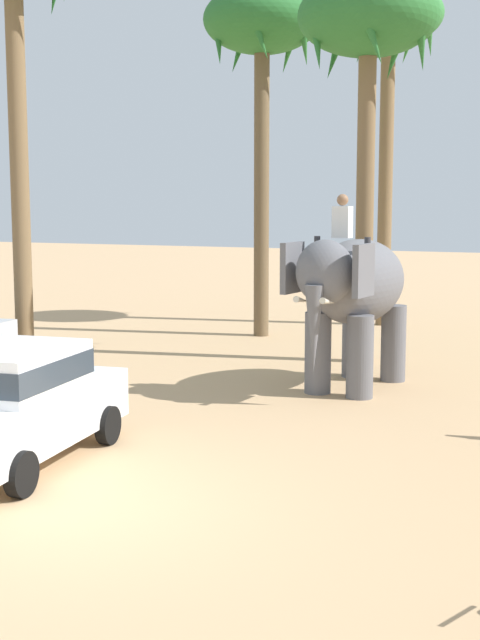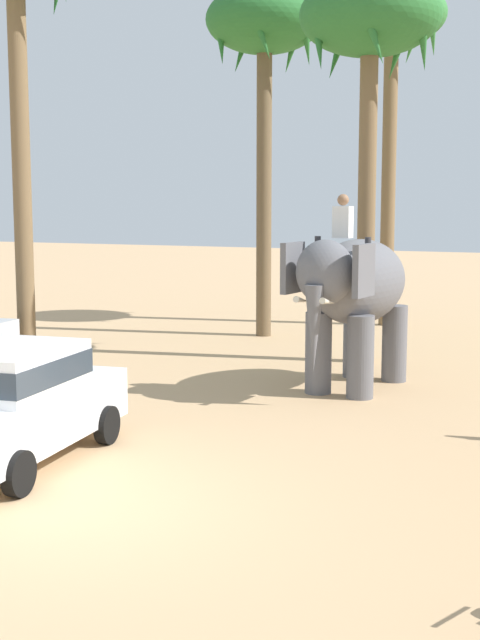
% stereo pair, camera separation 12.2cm
% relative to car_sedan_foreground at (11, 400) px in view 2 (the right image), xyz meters
% --- Properties ---
extents(ground_plane, '(120.00, 120.00, 0.00)m').
position_rel_car_sedan_foreground_xyz_m(ground_plane, '(1.90, -1.37, -0.93)').
color(ground_plane, tan).
extents(car_sedan_foreground, '(2.32, 4.30, 1.70)m').
position_rel_car_sedan_foreground_xyz_m(car_sedan_foreground, '(0.00, 0.00, 0.00)').
color(car_sedan_foreground, white).
rests_on(car_sedan_foreground, ground).
extents(elephant_with_mahout, '(1.86, 3.94, 3.88)m').
position_rel_car_sedan_foreground_xyz_m(elephant_with_mahout, '(2.82, 6.90, 1.06)').
color(elephant_with_mahout, slate).
rests_on(elephant_with_mahout, ground).
extents(palm_tree_near_hut, '(3.20, 3.20, 9.54)m').
position_rel_car_sedan_foreground_xyz_m(palm_tree_near_hut, '(-1.69, 12.66, 7.37)').
color(palm_tree_near_hut, brown).
rests_on(palm_tree_near_hut, ground).
extents(palm_tree_left_of_road, '(3.20, 3.20, 10.15)m').
position_rel_car_sedan_foreground_xyz_m(palm_tree_left_of_road, '(0.81, 16.28, 7.92)').
color(palm_tree_left_of_road, brown).
rests_on(palm_tree_left_of_road, ground).
extents(palm_tree_far_back, '(3.20, 3.20, 8.79)m').
position_rel_car_sedan_foreground_xyz_m(palm_tree_far_back, '(2.11, 9.95, 6.68)').
color(palm_tree_far_back, brown).
rests_on(palm_tree_far_back, ground).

